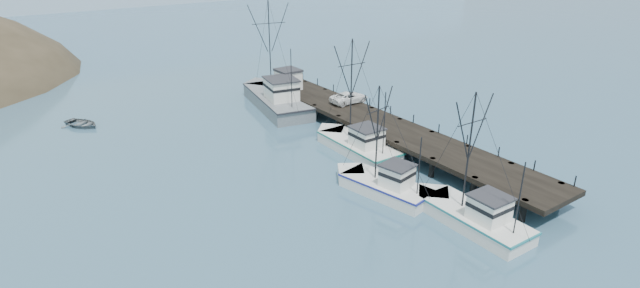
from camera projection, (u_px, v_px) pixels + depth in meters
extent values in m
plane|color=#31556F|center=(385.00, 244.00, 37.94)|extent=(400.00, 400.00, 0.00)
cube|color=black|center=(383.00, 125.00, 56.78)|extent=(6.00, 44.00, 0.50)
cylinder|color=black|center=(523.00, 211.00, 40.59)|extent=(0.56, 0.56, 2.00)
cylinder|color=black|center=(559.00, 193.00, 43.35)|extent=(0.56, 0.56, 2.00)
cylinder|color=black|center=(474.00, 187.00, 44.36)|extent=(0.56, 0.56, 2.00)
cylinder|color=black|center=(510.00, 173.00, 47.12)|extent=(0.56, 0.56, 2.00)
cylinder|color=black|center=(432.00, 168.00, 48.14)|extent=(0.56, 0.56, 2.00)
cylinder|color=black|center=(467.00, 155.00, 50.90)|extent=(0.56, 0.56, 2.00)
cylinder|color=black|center=(396.00, 151.00, 51.91)|extent=(0.56, 0.56, 2.00)
cylinder|color=black|center=(431.00, 140.00, 54.67)|extent=(0.56, 0.56, 2.00)
cylinder|color=black|center=(365.00, 136.00, 55.69)|extent=(0.56, 0.56, 2.00)
cylinder|color=black|center=(399.00, 127.00, 58.45)|extent=(0.56, 0.56, 2.00)
cylinder|color=black|center=(338.00, 124.00, 59.46)|extent=(0.56, 0.56, 2.00)
cylinder|color=black|center=(372.00, 115.00, 62.22)|extent=(0.56, 0.56, 2.00)
cylinder|color=black|center=(315.00, 112.00, 63.24)|extent=(0.56, 0.56, 2.00)
cylinder|color=black|center=(347.00, 105.00, 66.00)|extent=(0.56, 0.56, 2.00)
cylinder|color=black|center=(294.00, 102.00, 67.01)|extent=(0.56, 0.56, 2.00)
cylinder|color=black|center=(325.00, 96.00, 69.77)|extent=(0.56, 0.56, 2.00)
cylinder|color=black|center=(275.00, 94.00, 70.79)|extent=(0.56, 0.56, 2.00)
cylinder|color=black|center=(305.00, 88.00, 73.55)|extent=(0.56, 0.56, 2.00)
cube|color=#9EB2C6|center=(74.00, 4.00, 171.60)|extent=(360.00, 40.00, 26.00)
cube|color=silver|center=(474.00, 222.00, 40.06)|extent=(3.76, 9.21, 1.60)
cube|color=silver|center=(433.00, 199.00, 43.56)|extent=(3.57, 3.57, 1.60)
cube|color=#1D6C74|center=(476.00, 214.00, 39.79)|extent=(3.83, 9.45, 0.18)
cube|color=silver|center=(489.00, 209.00, 38.49)|extent=(2.55, 2.63, 1.90)
cube|color=#26262B|center=(491.00, 197.00, 38.09)|extent=(2.77, 2.87, 0.16)
cylinder|color=black|center=(469.00, 152.00, 38.96)|extent=(0.14, 0.14, 9.68)
cylinder|color=black|center=(519.00, 199.00, 35.94)|extent=(0.10, 0.10, 5.81)
cube|color=silver|center=(386.00, 190.00, 45.10)|extent=(4.98, 8.87, 1.60)
cube|color=silver|center=(351.00, 176.00, 47.74)|extent=(3.30, 3.30, 1.60)
cube|color=navy|center=(386.00, 183.00, 44.83)|extent=(5.09, 9.09, 0.18)
cube|color=silver|center=(397.00, 176.00, 43.75)|extent=(2.78, 2.78, 1.90)
cube|color=#26262B|center=(398.00, 165.00, 43.35)|extent=(3.02, 3.03, 0.16)
cylinder|color=black|center=(377.00, 133.00, 43.94)|extent=(0.14, 0.14, 8.68)
cylinder|color=black|center=(419.00, 166.00, 41.75)|extent=(0.10, 0.10, 5.21)
cube|color=silver|center=(359.00, 148.00, 53.90)|extent=(4.02, 10.15, 1.60)
cube|color=silver|center=(331.00, 134.00, 57.75)|extent=(3.89, 3.89, 1.60)
cube|color=#1A6A60|center=(359.00, 142.00, 53.63)|extent=(4.10, 10.41, 0.18)
cube|color=silver|center=(367.00, 137.00, 52.24)|extent=(2.76, 2.89, 1.90)
cube|color=#26262B|center=(367.00, 128.00, 51.85)|extent=(2.99, 3.15, 0.16)
cylinder|color=black|center=(351.00, 90.00, 52.70)|extent=(0.14, 0.14, 10.79)
cylinder|color=black|center=(384.00, 124.00, 49.39)|extent=(0.10, 0.10, 6.48)
cube|color=slate|center=(277.00, 103.00, 67.77)|extent=(7.88, 15.49, 2.20)
cube|color=slate|center=(261.00, 89.00, 74.00)|extent=(5.04, 5.04, 2.20)
cube|color=black|center=(277.00, 96.00, 67.39)|extent=(8.06, 15.88, 0.18)
cube|color=silver|center=(281.00, 89.00, 65.25)|extent=(4.33, 4.78, 2.60)
cube|color=#26262B|center=(281.00, 79.00, 64.72)|extent=(4.70, 5.21, 0.16)
cylinder|color=black|center=(270.00, 46.00, 66.91)|extent=(0.14, 0.14, 12.26)
cylinder|color=black|center=(291.00, 78.00, 61.14)|extent=(0.10, 0.10, 7.36)
cube|color=silver|center=(288.00, 80.00, 69.00)|extent=(2.80, 3.00, 2.50)
cube|color=#26262B|center=(288.00, 70.00, 68.46)|extent=(3.00, 3.20, 0.30)
imported|color=silver|center=(349.00, 97.00, 63.40)|extent=(5.10, 2.44, 1.40)
imported|color=#575E61|center=(82.00, 126.00, 61.49)|extent=(5.40, 5.97, 1.01)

